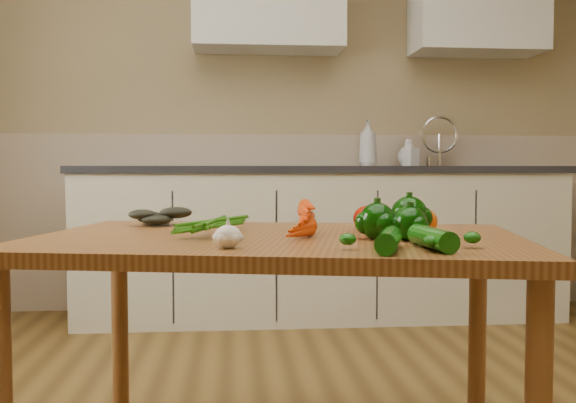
# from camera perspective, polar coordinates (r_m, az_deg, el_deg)

# --- Properties ---
(room) EXTENTS (4.04, 5.04, 2.64)m
(room) POSITION_cam_1_polar(r_m,az_deg,el_deg) (1.82, 5.32, 14.33)
(room) COLOR brown
(room) RESTS_ON ground
(counter_run) EXTENTS (2.84, 0.64, 1.14)m
(counter_run) POSITION_cam_1_polar(r_m,az_deg,el_deg) (3.84, 3.03, -3.46)
(counter_run) COLOR beige
(counter_run) RESTS_ON ground
(table) EXTENTS (1.46, 1.09, 0.70)m
(table) POSITION_cam_1_polar(r_m,az_deg,el_deg) (1.77, -0.92, -5.55)
(table) COLOR brown
(table) RESTS_ON ground
(soap_bottle_a) EXTENTS (0.14, 0.14, 0.29)m
(soap_bottle_a) POSITION_cam_1_polar(r_m,az_deg,el_deg) (3.93, 7.12, 5.22)
(soap_bottle_a) COLOR silver
(soap_bottle_a) RESTS_ON counter_run
(soap_bottle_b) EXTENTS (0.10, 0.10, 0.17)m
(soap_bottle_b) POSITION_cam_1_polar(r_m,az_deg,el_deg) (3.99, 10.87, 4.30)
(soap_bottle_b) COLOR silver
(soap_bottle_b) RESTS_ON counter_run
(soap_bottle_c) EXTENTS (0.15, 0.15, 0.17)m
(soap_bottle_c) POSITION_cam_1_polar(r_m,az_deg,el_deg) (4.07, 10.60, 4.28)
(soap_bottle_c) COLOR silver
(soap_bottle_c) RESTS_ON counter_run
(carrot_bunch) EXTENTS (0.28, 0.23, 0.07)m
(carrot_bunch) POSITION_cam_1_polar(r_m,az_deg,el_deg) (1.77, -1.23, -1.94)
(carrot_bunch) COLOR #DE3C05
(carrot_bunch) RESTS_ON table
(leafy_greens) EXTENTS (0.19, 0.17, 0.09)m
(leafy_greens) POSITION_cam_1_polar(r_m,az_deg,el_deg) (2.12, -11.02, -0.79)
(leafy_greens) COLOR black
(leafy_greens) RESTS_ON table
(garlic_bulb) EXTENTS (0.06, 0.06, 0.05)m
(garlic_bulb) POSITION_cam_1_polar(r_m,az_deg,el_deg) (1.49, -5.36, -3.13)
(garlic_bulb) COLOR white
(garlic_bulb) RESTS_ON table
(pepper_a) EXTENTS (0.09, 0.09, 0.09)m
(pepper_a) POSITION_cam_1_polar(r_m,az_deg,el_deg) (1.68, 7.94, -1.75)
(pepper_a) COLOR #053002
(pepper_a) RESTS_ON table
(pepper_b) EXTENTS (0.10, 0.10, 0.10)m
(pepper_b) POSITION_cam_1_polar(r_m,az_deg,el_deg) (1.81, 10.72, -1.26)
(pepper_b) COLOR #053002
(pepper_b) RESTS_ON table
(pepper_c) EXTENTS (0.09, 0.09, 0.09)m
(pepper_c) POSITION_cam_1_polar(r_m,az_deg,el_deg) (1.66, 10.80, -1.96)
(pepper_c) COLOR #053002
(pepper_c) RESTS_ON table
(tomato_a) EXTENTS (0.08, 0.08, 0.07)m
(tomato_a) POSITION_cam_1_polar(r_m,az_deg,el_deg) (1.89, 7.03, -1.50)
(tomato_a) COLOR #891102
(tomato_a) RESTS_ON table
(tomato_b) EXTENTS (0.06, 0.06, 0.06)m
(tomato_b) POSITION_cam_1_polar(r_m,az_deg,el_deg) (1.93, 9.17, -1.69)
(tomato_b) COLOR #D04C05
(tomato_b) RESTS_ON table
(tomato_c) EXTENTS (0.08, 0.08, 0.07)m
(tomato_c) POSITION_cam_1_polar(r_m,az_deg,el_deg) (1.85, 12.00, -1.72)
(tomato_c) COLOR #D04C05
(tomato_c) RESTS_ON table
(zucchini_a) EXTENTS (0.06, 0.20, 0.05)m
(zucchini_a) POSITION_cam_1_polar(r_m,az_deg,el_deg) (1.50, 12.71, -3.21)
(zucchini_a) COLOR #0B4A08
(zucchini_a) RESTS_ON table
(zucchini_b) EXTENTS (0.10, 0.19, 0.05)m
(zucchini_b) POSITION_cam_1_polar(r_m,az_deg,el_deg) (1.44, 8.97, -3.42)
(zucchini_b) COLOR #0B4A08
(zucchini_b) RESTS_ON table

